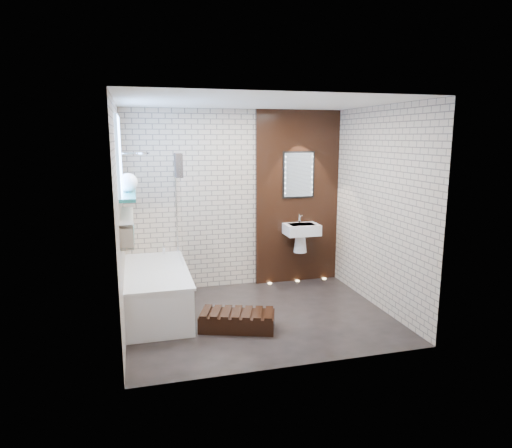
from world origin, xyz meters
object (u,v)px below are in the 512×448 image
object	(u,v)px
bath_screen	(179,208)
washbasin	(301,233)
led_mirror	(299,175)
bathtub	(156,291)
walnut_step	(237,321)

from	to	relation	value
bath_screen	washbasin	size ratio (longest dim) A/B	2.41
bath_screen	led_mirror	size ratio (longest dim) A/B	2.00
bathtub	washbasin	bearing A→B (deg)	16.01
washbasin	led_mirror	bearing A→B (deg)	90.00
bath_screen	washbasin	xyz separation A→B (m)	(1.82, 0.18, -0.49)
bathtub	walnut_step	xyz separation A→B (m)	(0.88, -0.75, -0.20)
bathtub	washbasin	size ratio (longest dim) A/B	3.00
washbasin	walnut_step	bearing A→B (deg)	-133.36
bathtub	bath_screen	distance (m)	1.14
led_mirror	walnut_step	world-z (taller)	led_mirror
bath_screen	washbasin	distance (m)	1.89
bathtub	bath_screen	xyz separation A→B (m)	(0.35, 0.44, 0.99)
bathtub	led_mirror	xyz separation A→B (m)	(2.17, 0.78, 1.36)
bath_screen	led_mirror	distance (m)	1.89
led_mirror	bath_screen	bearing A→B (deg)	-169.34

